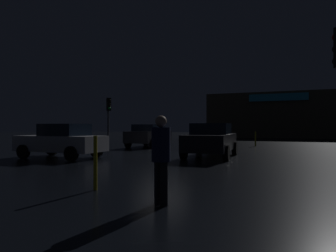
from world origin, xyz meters
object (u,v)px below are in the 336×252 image
(car_near, at_px, (211,140))
(car_crossing, at_px, (62,141))
(traffic_signal_opposite, at_px, (109,112))
(pedestrian, at_px, (161,153))
(car_far, at_px, (149,135))
(store_building, at_px, (280,116))

(car_near, xyz_separation_m, car_crossing, (-6.12, -2.94, -0.02))
(traffic_signal_opposite, relative_size, pedestrian, 2.28)
(car_near, height_order, pedestrian, pedestrian)
(car_near, distance_m, car_far, 8.05)
(car_crossing, height_order, pedestrian, pedestrian)
(store_building, bearing_deg, pedestrian, -89.57)
(traffic_signal_opposite, distance_m, car_crossing, 10.69)
(store_building, relative_size, pedestrian, 11.22)
(car_far, bearing_deg, traffic_signal_opposite, 162.28)
(car_near, relative_size, car_far, 0.99)
(car_near, bearing_deg, traffic_signal_opposite, 146.01)
(store_building, distance_m, pedestrian, 39.51)
(store_building, bearing_deg, car_near, -92.30)
(store_building, xyz_separation_m, car_near, (-1.22, -30.45, -2.07))
(store_building, bearing_deg, car_far, -105.92)
(traffic_signal_opposite, xyz_separation_m, car_near, (10.11, -6.81, -1.77))
(store_building, distance_m, car_far, 26.06)
(store_building, distance_m, traffic_signal_opposite, 26.21)
(traffic_signal_opposite, distance_m, pedestrian, 19.70)
(car_far, relative_size, pedestrian, 2.80)
(store_building, height_order, traffic_signal_opposite, store_building)
(store_building, relative_size, car_near, 4.04)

